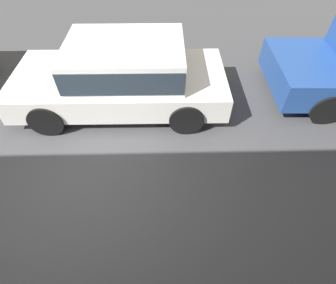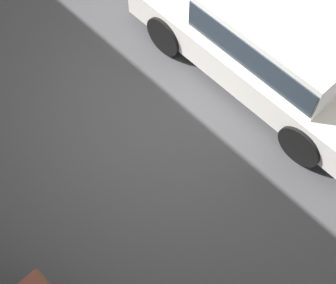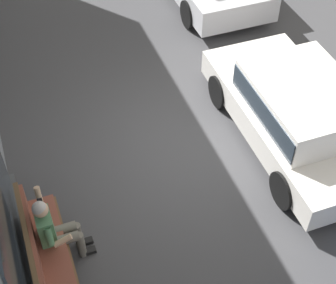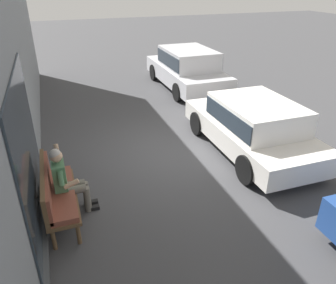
# 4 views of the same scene
# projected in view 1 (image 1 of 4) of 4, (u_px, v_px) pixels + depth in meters

# --- Properties ---
(ground_plane) EXTENTS (60.00, 60.00, 0.00)m
(ground_plane) POSITION_uv_depth(u_px,v_px,m) (85.00, 173.00, 4.42)
(ground_plane) COLOR #424244
(parked_car_mid) EXTENTS (4.18, 1.96, 1.35)m
(parked_car_mid) POSITION_uv_depth(u_px,v_px,m) (123.00, 73.00, 5.11)
(parked_car_mid) COLOR white
(parked_car_mid) RESTS_ON ground_plane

